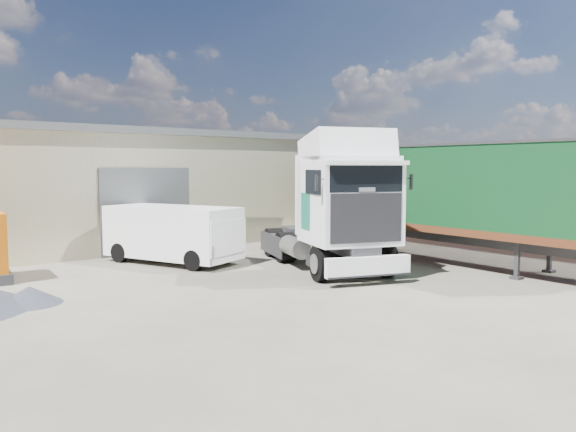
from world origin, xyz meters
TOP-DOWN VIEW (x-y plane):
  - ground at (0.00, 0.00)m, footprint 120.00×120.00m
  - warehouse at (-6.00, 16.00)m, footprint 30.60×12.60m
  - brick_boundary_wall at (11.50, 6.00)m, footprint 0.35×26.00m
  - tractor_unit at (1.34, 1.92)m, footprint 5.07×7.63m
  - box_trailer at (6.20, 1.71)m, footprint 3.32×13.58m
  - panel_van at (-2.12, 7.08)m, footprint 3.90×5.66m

SIDE VIEW (x-z plane):
  - ground at x=0.00m, z-range 0.00..0.00m
  - panel_van at x=-2.12m, z-range 0.04..2.18m
  - brick_boundary_wall at x=11.50m, z-range 0.00..2.50m
  - tractor_unit at x=1.34m, z-range -0.39..4.49m
  - warehouse at x=-6.00m, z-range -0.05..5.37m
  - box_trailer at x=6.20m, z-range 0.49..4.98m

